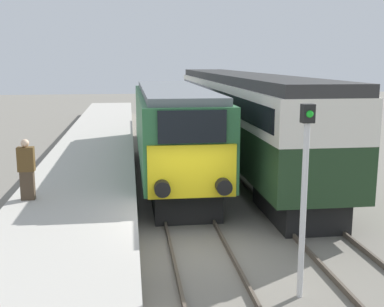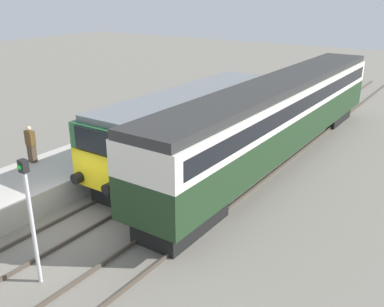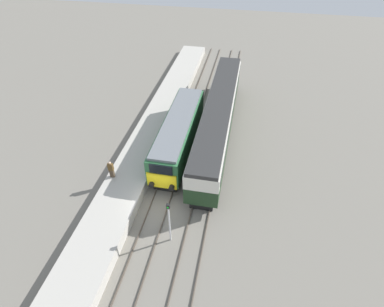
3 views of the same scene
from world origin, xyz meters
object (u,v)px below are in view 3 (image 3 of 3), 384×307
passenger_carriage (219,115)px  signal_post (169,220)px  locomotive (179,134)px  person_on_platform (111,169)px

passenger_carriage → signal_post: size_ratio=5.40×
locomotive → person_on_platform: size_ratio=7.55×
passenger_carriage → signal_post: (-1.70, -13.47, -0.20)m
person_on_platform → signal_post: 7.67m
locomotive → signal_post: (1.70, -10.22, 0.28)m
passenger_carriage → signal_post: 13.58m
passenger_carriage → person_on_platform: 12.00m
locomotive → person_on_platform: (-4.51, -5.75, -0.23)m
signal_post → passenger_carriage: bearing=82.8°
locomotive → passenger_carriage: passenger_carriage is taller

